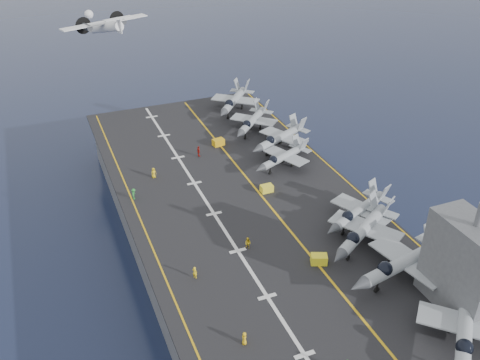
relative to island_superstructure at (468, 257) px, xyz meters
name	(u,v)px	position (x,y,z in m)	size (l,w,h in m)	color
ground	(249,257)	(-15.00, 30.00, -17.90)	(500.00, 500.00, 0.00)	#142135
hull	(249,233)	(-15.00, 30.00, -12.90)	(36.00, 90.00, 10.00)	#56595E
flight_deck	(249,207)	(-15.00, 30.00, -7.70)	(38.00, 92.00, 0.40)	black
foul_line	(266,202)	(-12.00, 30.00, -7.48)	(0.35, 90.00, 0.02)	gold
landing_centerline	(214,214)	(-21.00, 30.00, -7.48)	(0.50, 90.00, 0.02)	silver
deck_edge_port	(145,229)	(-32.00, 30.00, -7.48)	(0.25, 90.00, 0.02)	gold
deck_edge_stbd	(349,183)	(3.50, 30.00, -7.48)	(0.25, 90.00, 0.02)	gold
island_superstructure	(468,257)	(0.00, 0.00, 0.00)	(5.00, 10.00, 15.00)	#56595E
fighter_jet_0	(465,328)	(-3.94, -5.33, -4.79)	(18.33, 18.41, 5.41)	#A1A9B3
fighter_jet_1	(405,261)	(-3.20, 6.53, -4.63)	(18.36, 14.04, 5.74)	gray
fighter_jet_2	(363,229)	(-3.98, 14.79, -4.80)	(18.66, 17.00, 5.40)	#9CA6AD
fighter_jet_3	(359,210)	(-1.64, 19.38, -5.03)	(16.88, 14.47, 4.95)	#8D969D
fighter_jet_5	(284,156)	(-4.45, 39.41, -5.29)	(15.04, 12.84, 4.41)	#959DA4
fighter_jet_6	(281,137)	(-1.69, 46.27, -5.01)	(17.04, 14.79, 4.97)	gray
fighter_jet_7	(252,120)	(-3.67, 55.35, -5.06)	(16.55, 16.63, 4.89)	#989FA7
fighter_jet_8	(234,100)	(-3.34, 66.26, -4.82)	(17.79, 18.47, 5.37)	#A3AAB2
tow_cart_a	(319,259)	(-11.73, 13.39, -6.84)	(2.58, 2.17, 1.32)	yellow
tow_cart_b	(267,188)	(-10.66, 32.91, -6.89)	(2.05, 1.36, 1.21)	yellow
tow_cart_c	(218,142)	(-12.27, 51.93, -6.85)	(2.36, 1.74, 1.30)	gold
crew_0	(244,338)	(-26.59, 4.00, -6.65)	(0.96, 1.18, 1.71)	gold
crew_1	(195,272)	(-28.32, 16.84, -6.60)	(1.25, 1.29, 1.80)	yellow
crew_2	(248,243)	(-19.44, 20.02, -6.60)	(1.21, 1.30, 1.80)	yellow
crew_3	(134,194)	(-31.56, 38.95, -6.56)	(1.13, 1.33, 1.89)	#268C33
crew_4	(199,151)	(-17.24, 49.02, -6.48)	(0.82, 1.23, 2.05)	#A1160E
crew_5	(154,173)	(-26.92, 44.48, -6.56)	(1.31, 1.07, 1.89)	yellow
transport_plane	(106,28)	(-25.42, 90.75, 7.03)	(24.82, 20.68, 5.02)	white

